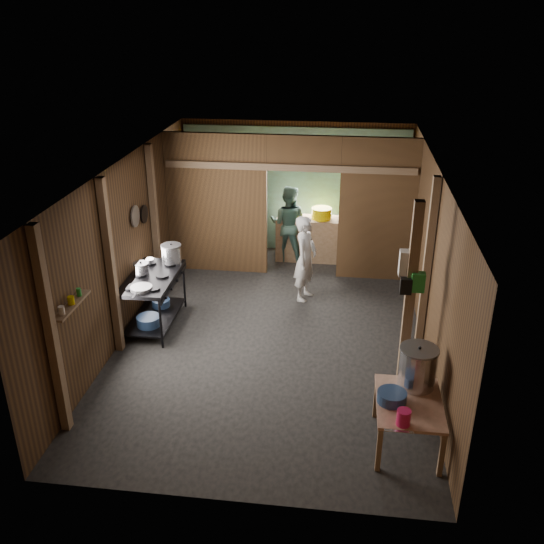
# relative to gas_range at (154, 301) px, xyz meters

# --- Properties ---
(floor) EXTENTS (4.50, 7.00, 0.00)m
(floor) POSITION_rel_gas_range_xyz_m (1.88, 0.03, -0.42)
(floor) COLOR black
(floor) RESTS_ON ground
(ceiling) EXTENTS (4.50, 7.00, 0.00)m
(ceiling) POSITION_rel_gas_range_xyz_m (1.88, 0.03, 2.18)
(ceiling) COLOR #2C2927
(ceiling) RESTS_ON ground
(wall_back) EXTENTS (4.50, 0.00, 2.60)m
(wall_back) POSITION_rel_gas_range_xyz_m (1.88, 3.53, 0.88)
(wall_back) COLOR #4C311A
(wall_back) RESTS_ON ground
(wall_front) EXTENTS (4.50, 0.00, 2.60)m
(wall_front) POSITION_rel_gas_range_xyz_m (1.88, -3.47, 0.88)
(wall_front) COLOR #4C311A
(wall_front) RESTS_ON ground
(wall_left) EXTENTS (0.00, 7.00, 2.60)m
(wall_left) POSITION_rel_gas_range_xyz_m (-0.37, 0.03, 0.88)
(wall_left) COLOR #4C311A
(wall_left) RESTS_ON ground
(wall_right) EXTENTS (0.00, 7.00, 2.60)m
(wall_right) POSITION_rel_gas_range_xyz_m (4.13, 0.03, 0.88)
(wall_right) COLOR #4C311A
(wall_right) RESTS_ON ground
(partition_left) EXTENTS (1.85, 0.10, 2.60)m
(partition_left) POSITION_rel_gas_range_xyz_m (0.55, 2.23, 0.88)
(partition_left) COLOR brown
(partition_left) RESTS_ON floor
(partition_right) EXTENTS (1.35, 0.10, 2.60)m
(partition_right) POSITION_rel_gas_range_xyz_m (3.46, 2.23, 0.88)
(partition_right) COLOR brown
(partition_right) RESTS_ON floor
(partition_header) EXTENTS (1.30, 0.10, 0.60)m
(partition_header) POSITION_rel_gas_range_xyz_m (2.13, 2.23, 1.88)
(partition_header) COLOR brown
(partition_header) RESTS_ON wall_back
(turquoise_panel) EXTENTS (4.40, 0.06, 2.50)m
(turquoise_panel) POSITION_rel_gas_range_xyz_m (1.88, 3.47, 0.83)
(turquoise_panel) COLOR #63ACAC
(turquoise_panel) RESTS_ON wall_back
(back_counter) EXTENTS (1.20, 0.50, 0.85)m
(back_counter) POSITION_rel_gas_range_xyz_m (2.18, 2.98, 0.00)
(back_counter) COLOR #8A6C53
(back_counter) RESTS_ON floor
(wall_clock) EXTENTS (0.20, 0.03, 0.20)m
(wall_clock) POSITION_rel_gas_range_xyz_m (2.13, 3.43, 1.48)
(wall_clock) COLOR beige
(wall_clock) RESTS_ON wall_back
(post_left_a) EXTENTS (0.10, 0.12, 2.60)m
(post_left_a) POSITION_rel_gas_range_xyz_m (-0.30, -2.57, 0.88)
(post_left_a) COLOR #8A6C53
(post_left_a) RESTS_ON floor
(post_left_b) EXTENTS (0.10, 0.12, 2.60)m
(post_left_b) POSITION_rel_gas_range_xyz_m (-0.30, -0.77, 0.88)
(post_left_b) COLOR #8A6C53
(post_left_b) RESTS_ON floor
(post_left_c) EXTENTS (0.10, 0.12, 2.60)m
(post_left_c) POSITION_rel_gas_range_xyz_m (-0.30, 1.23, 0.88)
(post_left_c) COLOR #8A6C53
(post_left_c) RESTS_ON floor
(post_right) EXTENTS (0.10, 0.12, 2.60)m
(post_right) POSITION_rel_gas_range_xyz_m (4.06, -0.17, 0.88)
(post_right) COLOR #8A6C53
(post_right) RESTS_ON floor
(post_free) EXTENTS (0.12, 0.12, 2.60)m
(post_free) POSITION_rel_gas_range_xyz_m (3.73, -1.27, 0.88)
(post_free) COLOR #8A6C53
(post_free) RESTS_ON floor
(cross_beam) EXTENTS (4.40, 0.12, 0.12)m
(cross_beam) POSITION_rel_gas_range_xyz_m (1.88, 2.18, 1.63)
(cross_beam) COLOR #8A6C53
(cross_beam) RESTS_ON wall_left
(pan_lid_big) EXTENTS (0.03, 0.34, 0.34)m
(pan_lid_big) POSITION_rel_gas_range_xyz_m (-0.33, 0.43, 1.23)
(pan_lid_big) COLOR slate
(pan_lid_big) RESTS_ON wall_left
(pan_lid_small) EXTENTS (0.03, 0.30, 0.30)m
(pan_lid_small) POSITION_rel_gas_range_xyz_m (-0.33, 0.83, 1.13)
(pan_lid_small) COLOR black
(pan_lid_small) RESTS_ON wall_left
(wall_shelf) EXTENTS (0.14, 0.80, 0.03)m
(wall_shelf) POSITION_rel_gas_range_xyz_m (-0.27, -2.07, 0.98)
(wall_shelf) COLOR #8A6C53
(wall_shelf) RESTS_ON wall_left
(jar_white) EXTENTS (0.07, 0.07, 0.10)m
(jar_white) POSITION_rel_gas_range_xyz_m (-0.27, -2.32, 1.04)
(jar_white) COLOR beige
(jar_white) RESTS_ON wall_shelf
(jar_yellow) EXTENTS (0.08, 0.08, 0.10)m
(jar_yellow) POSITION_rel_gas_range_xyz_m (-0.27, -2.07, 1.04)
(jar_yellow) COLOR #C3AC00
(jar_yellow) RESTS_ON wall_shelf
(jar_green) EXTENTS (0.06, 0.06, 0.10)m
(jar_green) POSITION_rel_gas_range_xyz_m (-0.27, -1.85, 1.04)
(jar_green) COLOR #248C32
(jar_green) RESTS_ON wall_shelf
(bag_white) EXTENTS (0.22, 0.15, 0.32)m
(bag_white) POSITION_rel_gas_range_xyz_m (3.68, -1.19, 1.36)
(bag_white) COLOR beige
(bag_white) RESTS_ON post_free
(bag_green) EXTENTS (0.16, 0.12, 0.24)m
(bag_green) POSITION_rel_gas_range_xyz_m (3.80, -1.33, 1.18)
(bag_green) COLOR #248C32
(bag_green) RESTS_ON post_free
(bag_black) EXTENTS (0.14, 0.10, 0.20)m
(bag_black) POSITION_rel_gas_range_xyz_m (3.66, -1.35, 1.13)
(bag_black) COLOR black
(bag_black) RESTS_ON post_free
(gas_range) EXTENTS (0.74, 1.44, 0.85)m
(gas_range) POSITION_rel_gas_range_xyz_m (0.00, 0.00, 0.00)
(gas_range) COLOR black
(gas_range) RESTS_ON floor
(prep_table) EXTENTS (0.73, 1.01, 0.60)m
(prep_table) POSITION_rel_gas_range_xyz_m (3.71, -2.35, -0.13)
(prep_table) COLOR tan
(prep_table) RESTS_ON floor
(stove_pot_large) EXTENTS (0.36, 0.36, 0.33)m
(stove_pot_large) POSITION_rel_gas_range_xyz_m (0.17, 0.54, 0.57)
(stove_pot_large) COLOR silver
(stove_pot_large) RESTS_ON gas_range
(stove_pot_med) EXTENTS (0.25, 0.25, 0.21)m
(stove_pot_med) POSITION_rel_gas_range_xyz_m (-0.17, 0.04, 0.51)
(stove_pot_med) COLOR silver
(stove_pot_med) RESTS_ON gas_range
(stove_saucepan) EXTENTS (0.20, 0.20, 0.10)m
(stove_saucepan) POSITION_rel_gas_range_xyz_m (-0.17, 0.43, 0.47)
(stove_saucepan) COLOR silver
(stove_saucepan) RESTS_ON gas_range
(frying_pan) EXTENTS (0.35, 0.56, 0.07)m
(frying_pan) POSITION_rel_gas_range_xyz_m (0.00, -0.48, 0.45)
(frying_pan) COLOR slate
(frying_pan) RESTS_ON gas_range
(blue_tub_front) EXTENTS (0.36, 0.36, 0.15)m
(blue_tub_front) POSITION_rel_gas_range_xyz_m (0.00, -0.31, -0.18)
(blue_tub_front) COLOR navy
(blue_tub_front) RESTS_ON gas_range
(blue_tub_back) EXTENTS (0.29, 0.29, 0.12)m
(blue_tub_back) POSITION_rel_gas_range_xyz_m (0.00, 0.32, -0.20)
(blue_tub_back) COLOR navy
(blue_tub_back) RESTS_ON gas_range
(stock_pot) EXTENTS (0.46, 0.46, 0.52)m
(stock_pot) POSITION_rel_gas_range_xyz_m (3.80, -2.03, 0.41)
(stock_pot) COLOR silver
(stock_pot) RESTS_ON prep_table
(wash_basin) EXTENTS (0.40, 0.40, 0.12)m
(wash_basin) POSITION_rel_gas_range_xyz_m (3.51, -2.38, 0.23)
(wash_basin) COLOR navy
(wash_basin) RESTS_ON prep_table
(pink_bucket) EXTENTS (0.18, 0.18, 0.18)m
(pink_bucket) POSITION_rel_gas_range_xyz_m (3.61, -2.77, 0.26)
(pink_bucket) COLOR #C0184E
(pink_bucket) RESTS_ON prep_table
(knife) EXTENTS (0.30, 0.04, 0.01)m
(knife) POSITION_rel_gas_range_xyz_m (3.56, -2.89, 0.18)
(knife) COLOR silver
(knife) RESTS_ON prep_table
(yellow_tub) EXTENTS (0.39, 0.39, 0.21)m
(yellow_tub) POSITION_rel_gas_range_xyz_m (2.44, 2.98, 0.53)
(yellow_tub) COLOR #C3AC00
(yellow_tub) RESTS_ON back_counter
(red_cup) EXTENTS (0.11, 0.11, 0.13)m
(red_cup) POSITION_rel_gas_range_xyz_m (1.95, 2.98, 0.49)
(red_cup) COLOR #9C2C00
(red_cup) RESTS_ON back_counter
(cook) EXTENTS (0.49, 0.62, 1.48)m
(cook) POSITION_rel_gas_range_xyz_m (2.27, 1.24, 0.32)
(cook) COLOR silver
(cook) RESTS_ON floor
(worker_back) EXTENTS (0.80, 0.66, 1.50)m
(worker_back) POSITION_rel_gas_range_xyz_m (1.81, 2.90, 0.33)
(worker_back) COLOR #426A61
(worker_back) RESTS_ON floor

